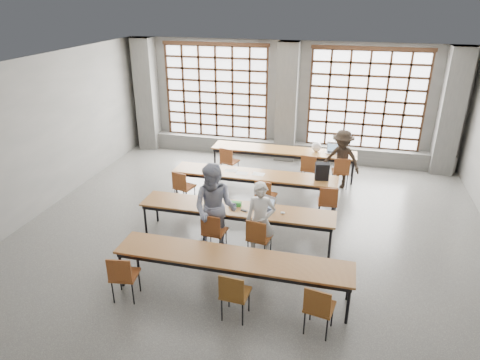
# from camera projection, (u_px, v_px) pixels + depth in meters

# --- Properties ---
(floor) EXTENTS (11.00, 11.00, 0.00)m
(floor) POSITION_uv_depth(u_px,v_px,m) (246.00, 246.00, 8.72)
(floor) COLOR #50504E
(floor) RESTS_ON ground
(ceiling) EXTENTS (11.00, 11.00, 0.00)m
(ceiling) POSITION_uv_depth(u_px,v_px,m) (247.00, 72.00, 7.31)
(ceiling) COLOR silver
(ceiling) RESTS_ON floor
(wall_back) EXTENTS (10.00, 0.00, 10.00)m
(wall_back) POSITION_uv_depth(u_px,v_px,m) (288.00, 101.00, 12.89)
(wall_back) COLOR slate
(wall_back) RESTS_ON floor
(wall_left) EXTENTS (0.00, 11.00, 11.00)m
(wall_left) POSITION_uv_depth(u_px,v_px,m) (19.00, 146.00, 9.13)
(wall_left) COLOR slate
(wall_left) RESTS_ON floor
(column_left) EXTENTS (0.60, 0.55, 3.50)m
(column_left) POSITION_uv_depth(u_px,v_px,m) (147.00, 95.00, 13.65)
(column_left) COLOR #555553
(column_left) RESTS_ON floor
(column_mid) EXTENTS (0.60, 0.55, 3.50)m
(column_mid) POSITION_uv_depth(u_px,v_px,m) (287.00, 103.00, 12.64)
(column_mid) COLOR #555553
(column_mid) RESTS_ON floor
(column_right) EXTENTS (0.60, 0.55, 3.50)m
(column_right) POSITION_uv_depth(u_px,v_px,m) (451.00, 112.00, 11.64)
(column_right) COLOR #555553
(column_right) RESTS_ON floor
(window_left) EXTENTS (3.32, 0.12, 3.00)m
(window_left) POSITION_uv_depth(u_px,v_px,m) (216.00, 92.00, 13.26)
(window_left) COLOR white
(window_left) RESTS_ON wall_back
(window_right) EXTENTS (3.32, 0.12, 3.00)m
(window_right) POSITION_uv_depth(u_px,v_px,m) (366.00, 101.00, 12.26)
(window_right) COLOR white
(window_right) RESTS_ON wall_back
(sill_ledge) EXTENTS (9.80, 0.35, 0.50)m
(sill_ledge) POSITION_uv_depth(u_px,v_px,m) (285.00, 150.00, 13.32)
(sill_ledge) COLOR #555553
(sill_ledge) RESTS_ON floor
(desk_row_a) EXTENTS (4.00, 0.70, 0.73)m
(desk_row_a) POSITION_uv_depth(u_px,v_px,m) (283.00, 152.00, 11.94)
(desk_row_a) COLOR brown
(desk_row_a) RESTS_ON floor
(desk_row_b) EXTENTS (4.00, 0.70, 0.73)m
(desk_row_b) POSITION_uv_depth(u_px,v_px,m) (254.00, 176.00, 10.36)
(desk_row_b) COLOR brown
(desk_row_b) RESTS_ON floor
(desk_row_c) EXTENTS (4.00, 0.70, 0.73)m
(desk_row_c) POSITION_uv_depth(u_px,v_px,m) (237.00, 211.00, 8.73)
(desk_row_c) COLOR brown
(desk_row_c) RESTS_ON floor
(desk_row_d) EXTENTS (4.00, 0.70, 0.73)m
(desk_row_d) POSITION_uv_depth(u_px,v_px,m) (232.00, 260.00, 7.12)
(desk_row_d) COLOR brown
(desk_row_d) RESTS_ON floor
(chair_back_left) EXTENTS (0.52, 0.52, 0.88)m
(chair_back_left) POSITION_uv_depth(u_px,v_px,m) (228.00, 159.00, 11.75)
(chair_back_left) COLOR brown
(chair_back_left) RESTS_ON floor
(chair_back_mid) EXTENTS (0.47, 0.47, 0.88)m
(chair_back_mid) POSITION_uv_depth(u_px,v_px,m) (309.00, 167.00, 11.26)
(chair_back_mid) COLOR brown
(chair_back_mid) RESTS_ON floor
(chair_back_right) EXTENTS (0.48, 0.48, 0.88)m
(chair_back_right) POSITION_uv_depth(u_px,v_px,m) (341.00, 170.00, 11.08)
(chair_back_right) COLOR maroon
(chair_back_right) RESTS_ON floor
(chair_mid_left) EXTENTS (0.51, 0.52, 0.88)m
(chair_mid_left) POSITION_uv_depth(u_px,v_px,m) (182.00, 185.00, 10.22)
(chair_mid_left) COLOR brown
(chair_mid_left) RESTS_ON floor
(chair_mid_centre) EXTENTS (0.49, 0.50, 0.88)m
(chair_mid_centre) POSITION_uv_depth(u_px,v_px,m) (265.00, 193.00, 9.77)
(chair_mid_centre) COLOR brown
(chair_mid_centre) RESTS_ON floor
(chair_mid_right) EXTENTS (0.45, 0.46, 0.88)m
(chair_mid_right) POSITION_uv_depth(u_px,v_px,m) (328.00, 200.00, 9.45)
(chair_mid_right) COLOR brown
(chair_mid_right) RESTS_ON floor
(chair_front_left) EXTENTS (0.46, 0.46, 0.88)m
(chair_front_left) POSITION_uv_depth(u_px,v_px,m) (213.00, 229.00, 8.29)
(chair_front_left) COLOR brown
(chair_front_left) RESTS_ON floor
(chair_front_right) EXTENTS (0.49, 0.49, 0.88)m
(chair_front_right) POSITION_uv_depth(u_px,v_px,m) (258.00, 235.00, 8.10)
(chair_front_right) COLOR brown
(chair_front_right) RESTS_ON floor
(chair_near_left) EXTENTS (0.48, 0.48, 0.88)m
(chair_near_left) POSITION_uv_depth(u_px,v_px,m) (123.00, 274.00, 6.99)
(chair_near_left) COLOR brown
(chair_near_left) RESTS_ON floor
(chair_near_mid) EXTENTS (0.45, 0.45, 0.88)m
(chair_near_mid) POSITION_uv_depth(u_px,v_px,m) (234.00, 292.00, 6.57)
(chair_near_mid) COLOR brown
(chair_near_mid) RESTS_ON floor
(chair_near_right) EXTENTS (0.49, 0.49, 0.88)m
(chair_near_right) POSITION_uv_depth(u_px,v_px,m) (319.00, 305.00, 6.28)
(chair_near_right) COLOR brown
(chair_near_right) RESTS_ON floor
(student_male) EXTENTS (0.61, 0.45, 1.56)m
(student_male) POSITION_uv_depth(u_px,v_px,m) (260.00, 221.00, 8.11)
(student_male) COLOR silver
(student_male) RESTS_ON floor
(student_female) EXTENTS (0.89, 0.70, 1.83)m
(student_female) POSITION_uv_depth(u_px,v_px,m) (215.00, 209.00, 8.25)
(student_female) COLOR #1A244F
(student_female) RESTS_ON floor
(student_back) EXTENTS (1.15, 0.90, 1.56)m
(student_back) POSITION_uv_depth(u_px,v_px,m) (342.00, 159.00, 11.10)
(student_back) COLOR black
(student_back) RESTS_ON floor
(laptop_front) EXTENTS (0.45, 0.43, 0.26)m
(laptop_front) POSITION_uv_depth(u_px,v_px,m) (265.00, 206.00, 8.65)
(laptop_front) COLOR #AAA9AE
(laptop_front) RESTS_ON desk_row_c
(laptop_back) EXTENTS (0.37, 0.32, 0.26)m
(laptop_back) POSITION_uv_depth(u_px,v_px,m) (333.00, 150.00, 11.69)
(laptop_back) COLOR silver
(laptop_back) RESTS_ON desk_row_a
(mouse) EXTENTS (0.11, 0.08, 0.04)m
(mouse) POSITION_uv_depth(u_px,v_px,m) (283.00, 213.00, 8.47)
(mouse) COLOR silver
(mouse) RESTS_ON desk_row_c
(green_box) EXTENTS (0.25, 0.09, 0.09)m
(green_box) POSITION_uv_depth(u_px,v_px,m) (235.00, 204.00, 8.77)
(green_box) COLOR green
(green_box) RESTS_ON desk_row_c
(phone) EXTENTS (0.14, 0.09, 0.01)m
(phone) POSITION_uv_depth(u_px,v_px,m) (244.00, 211.00, 8.57)
(phone) COLOR black
(phone) RESTS_ON desk_row_c
(paper_sheet_a) EXTENTS (0.33, 0.26, 0.00)m
(paper_sheet_a) POSITION_uv_depth(u_px,v_px,m) (231.00, 171.00, 10.51)
(paper_sheet_a) COLOR silver
(paper_sheet_a) RESTS_ON desk_row_b
(paper_sheet_b) EXTENTS (0.30, 0.21, 0.00)m
(paper_sheet_b) POSITION_uv_depth(u_px,v_px,m) (242.00, 173.00, 10.36)
(paper_sheet_b) COLOR white
(paper_sheet_b) RESTS_ON desk_row_b
(paper_sheet_c) EXTENTS (0.31, 0.24, 0.00)m
(paper_sheet_c) POSITION_uv_depth(u_px,v_px,m) (258.00, 174.00, 10.31)
(paper_sheet_c) COLOR white
(paper_sheet_c) RESTS_ON desk_row_b
(backpack) EXTENTS (0.35, 0.25, 0.40)m
(backpack) POSITION_uv_depth(u_px,v_px,m) (322.00, 171.00, 9.94)
(backpack) COLOR black
(backpack) RESTS_ON desk_row_b
(plastic_bag) EXTENTS (0.32, 0.29, 0.29)m
(plastic_bag) POSITION_uv_depth(u_px,v_px,m) (316.00, 147.00, 11.70)
(plastic_bag) COLOR white
(plastic_bag) RESTS_ON desk_row_a
(red_pouch) EXTENTS (0.22, 0.16, 0.06)m
(red_pouch) POSITION_uv_depth(u_px,v_px,m) (125.00, 273.00, 7.08)
(red_pouch) COLOR maroon
(red_pouch) RESTS_ON chair_near_left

